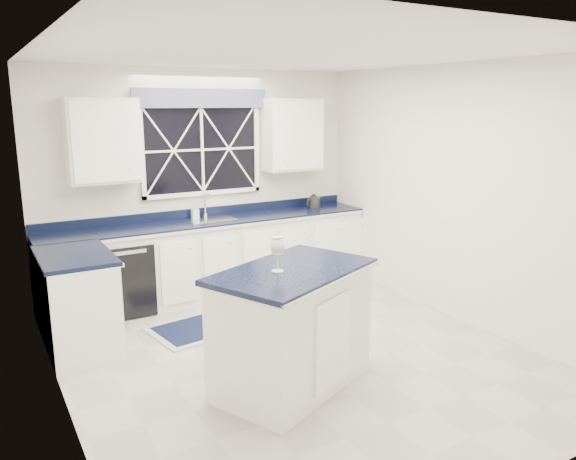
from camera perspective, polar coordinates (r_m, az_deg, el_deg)
ground at (r=5.36m, az=0.81°, el=-12.59°), size 4.50×4.50×0.00m
back_wall at (r=6.93m, az=-8.75°, el=4.80°), size 4.00×0.10×2.70m
base_cabinets at (r=6.58m, az=-9.69°, el=-3.69°), size 3.99×1.60×0.90m
countertop at (r=6.73m, az=-7.69°, el=0.88°), size 3.98×0.64×0.04m
dishwasher at (r=6.54m, az=-16.53°, el=-4.53°), size 0.60×0.58×0.82m
window at (r=6.84m, az=-8.74°, el=8.74°), size 1.65×0.09×1.26m
upper_cabinets at (r=6.72m, az=-8.37°, el=9.28°), size 3.10×0.34×0.90m
faucet at (r=6.88m, az=-8.36°, el=2.62°), size 0.05×0.20×0.30m
island at (r=4.64m, az=0.44°, el=-9.88°), size 1.56×1.29×1.01m
rug at (r=6.04m, az=-8.01°, el=-9.55°), size 1.29×0.90×0.02m
kettle at (r=7.44m, az=2.63°, el=2.97°), size 0.26×0.21×0.19m
wine_glass at (r=4.34m, az=-1.07°, el=-1.80°), size 0.12×0.12×0.28m
soap_bottle at (r=6.81m, az=-9.43°, el=1.89°), size 0.08×0.08×0.18m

